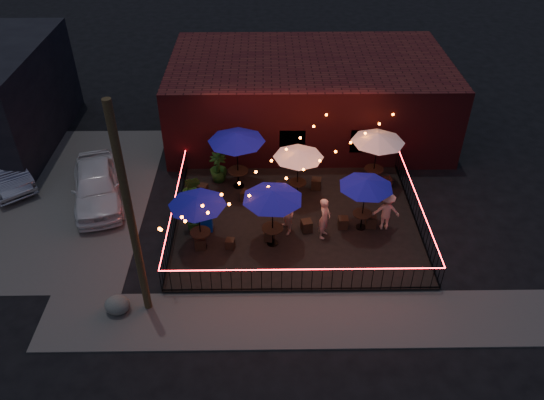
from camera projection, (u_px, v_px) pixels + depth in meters
The scene contains 38 objects.
ground at pixel (298, 255), 20.74m from camera, with size 110.00×110.00×0.00m, color black.
patio at pixel (296, 222), 22.30m from camera, with size 10.00×8.00×0.15m, color black.
sidewalk at pixel (303, 319), 18.12m from camera, with size 18.00×2.50×0.05m, color #4A4744.
parking_lot at pixel (27, 197), 23.81m from camera, with size 11.00×12.00×0.02m, color #4A4744.
brick_building at pixel (308, 96), 27.57m from camera, with size 14.00×8.00×4.00m.
utility_pole at pixel (131, 218), 16.20m from camera, with size 0.26×0.26×8.00m, color #372B16.
fence_front at pixel (302, 280), 18.74m from camera, with size 10.00×0.04×1.04m.
fence_left at pixel (175, 212), 21.89m from camera, with size 0.04×8.00×1.04m.
fence_right at pixel (416, 210), 22.00m from camera, with size 0.04×8.00×1.04m.
festoon_lights at pixel (272, 178), 20.59m from camera, with size 10.02×8.72×1.32m.
cafe_table_0 at pixel (197, 202), 19.61m from camera, with size 2.22×2.22×2.43m.
cafe_table_1 at pixel (236, 138), 22.75m from camera, with size 2.57×2.57×2.77m.
cafe_table_2 at pixel (273, 196), 19.69m from camera, with size 2.94×2.94×2.57m.
cafe_table_3 at pixel (298, 154), 22.36m from camera, with size 2.24×2.24×2.39m.
cafe_table_4 at pixel (366, 184), 20.58m from camera, with size 2.72×2.72×2.39m.
cafe_table_5 at pixel (378, 139), 23.02m from camera, with size 2.66×2.66×2.60m.
bistro_chair_0 at pixel (200, 243), 20.74m from camera, with size 0.42×0.42×0.50m, color black.
bistro_chair_1 at pixel (230, 244), 20.77m from camera, with size 0.34×0.34×0.40m, color black.
bistro_chair_2 at pixel (203, 189), 23.67m from camera, with size 0.38×0.38×0.45m, color black.
bistro_chair_3 at pixel (247, 196), 23.21m from camera, with size 0.43×0.43×0.50m, color black.
bistro_chair_4 at pixel (269, 236), 21.12m from camera, with size 0.35×0.35×0.42m, color black.
bistro_chair_5 at pixel (307, 226), 21.59m from camera, with size 0.41×0.41×0.49m, color black.
bistro_chair_6 at pixel (281, 188), 23.74m from camera, with size 0.42×0.42×0.49m, color black.
bistro_chair_7 at pixel (316, 184), 23.98m from camera, with size 0.42×0.42×0.50m, color black.
bistro_chair_8 at pixel (343, 223), 21.75m from camera, with size 0.40×0.40×0.48m, color black.
bistro_chair_9 at pixel (371, 221), 21.80m from camera, with size 0.42×0.42×0.50m, color black.
bistro_chair_10 at pixel (361, 185), 23.90m from camera, with size 0.42×0.42×0.50m, color black.
bistro_chair_11 at pixel (387, 182), 24.08m from camera, with size 0.40×0.40×0.47m, color black.
patron_a at pixel (324, 218), 20.92m from camera, with size 0.66×0.43×1.82m, color tan.
patron_b at pixel (285, 213), 21.09m from camera, with size 0.93×0.72×1.91m, color tan.
patron_c at pixel (386, 211), 21.36m from camera, with size 1.13×0.65×1.75m, color beige.
potted_shrub_a at pixel (196, 217), 21.44m from camera, with size 1.10×0.95×1.22m, color #1A3D0E.
potted_shrub_b at pixel (192, 189), 22.72m from camera, with size 0.85×0.68×1.54m, color #1B4112.
potted_shrub_c at pixel (218, 167), 24.23m from camera, with size 0.80×0.80×1.43m, color #1B3611.
cooler at pixel (204, 220), 21.52m from camera, with size 0.70×0.52×0.91m.
boulder at pixel (117, 305), 18.22m from camera, with size 0.89×0.75×0.69m, color #4F4F49.
car_white at pixel (96, 185), 23.11m from camera, with size 1.99×4.94×1.68m, color white.
car_silver at pixel (0, 167), 24.37m from camera, with size 1.67×4.79×1.58m, color gray.
Camera 1 is at (-1.24, -15.31, 14.14)m, focal length 35.00 mm.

